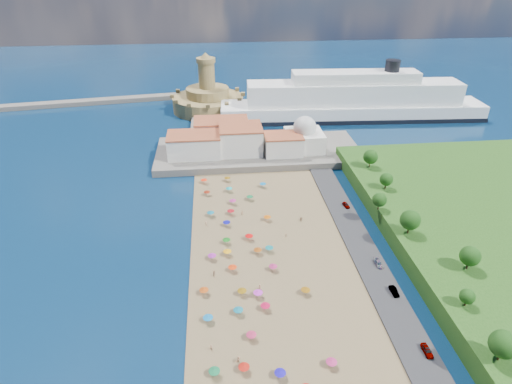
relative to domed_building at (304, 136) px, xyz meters
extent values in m
plane|color=#071938|center=(-30.00, -71.00, -8.97)|extent=(700.00, 700.00, 0.00)
cube|color=#59544C|center=(-20.00, 2.00, -7.47)|extent=(90.00, 36.00, 3.00)
cube|color=#59544C|center=(-42.00, 37.00, -7.77)|extent=(18.00, 70.00, 2.40)
cube|color=#59544C|center=(-140.00, 82.00, -7.67)|extent=(199.03, 34.77, 2.60)
cube|color=silver|center=(-48.00, -2.00, -1.47)|extent=(22.00, 14.00, 9.00)
cube|color=silver|center=(-28.00, 0.00, -0.47)|extent=(18.00, 16.00, 11.00)
cube|color=silver|center=(-10.00, -4.00, -1.97)|extent=(16.00, 12.00, 8.00)
cube|color=silver|center=(-36.00, 12.00, -0.97)|extent=(24.00, 14.00, 10.00)
cube|color=silver|center=(0.00, 0.00, -1.97)|extent=(16.00, 16.00, 8.00)
sphere|color=silver|center=(0.00, 0.00, 4.03)|extent=(10.00, 10.00, 10.00)
cylinder|color=silver|center=(0.00, 0.00, 7.83)|extent=(1.20, 1.20, 1.60)
cylinder|color=#A48C52|center=(-42.00, 67.00, -4.97)|extent=(40.00, 40.00, 8.00)
cylinder|color=#A48C52|center=(-42.00, 67.00, 1.53)|extent=(24.00, 24.00, 5.00)
cylinder|color=#A48C52|center=(-42.00, 67.00, 11.03)|extent=(9.00, 9.00, 14.00)
cylinder|color=#A48C52|center=(-42.00, 67.00, 19.23)|extent=(10.40, 10.40, 2.40)
cone|color=#A48C52|center=(-42.00, 67.00, 21.93)|extent=(6.00, 6.00, 3.00)
cube|color=black|center=(35.54, 45.22, -7.83)|extent=(143.20, 28.34, 2.29)
cube|color=white|center=(35.54, 45.22, -4.74)|extent=(142.19, 27.89, 8.48)
cube|color=white|center=(35.54, 45.22, 5.16)|extent=(113.77, 22.69, 11.31)
cube|color=white|center=(35.54, 45.22, 13.64)|extent=(66.53, 16.53, 5.65)
cylinder|color=black|center=(54.36, 44.26, 19.29)|extent=(7.54, 7.54, 5.65)
cylinder|color=gray|center=(-37.06, -64.17, -7.72)|extent=(0.07, 0.07, 2.00)
cone|color=#136B17|center=(-37.06, -64.17, -6.82)|extent=(2.50, 2.50, 0.60)
cylinder|color=gray|center=(-41.74, -47.78, -7.72)|extent=(0.07, 0.07, 2.00)
cone|color=#0E6A84|center=(-41.74, -47.78, -6.82)|extent=(2.50, 2.50, 0.60)
cylinder|color=gray|center=(-35.33, -94.17, -7.72)|extent=(0.07, 0.07, 2.00)
cone|color=#0E6B82|center=(-35.33, -94.17, -6.82)|extent=(2.50, 2.50, 0.60)
cylinder|color=gray|center=(-27.48, -38.29, -7.72)|extent=(0.07, 0.07, 2.00)
cone|color=#126A36|center=(-27.48, -38.29, -6.82)|extent=(2.50, 2.50, 0.60)
cylinder|color=gray|center=(-17.25, -88.77, -7.72)|extent=(0.07, 0.07, 2.00)
cone|color=#8F5A0D|center=(-17.25, -88.77, -6.82)|extent=(2.50, 2.50, 0.60)
cylinder|color=gray|center=(-28.47, -93.39, -7.72)|extent=(0.07, 0.07, 2.00)
cone|color=#BF0F3C|center=(-28.47, -93.39, -6.82)|extent=(2.50, 2.50, 0.60)
cylinder|color=gray|center=(-41.55, -111.39, -7.72)|extent=(0.07, 0.07, 2.00)
cone|color=#126A3B|center=(-41.55, -111.39, -6.82)|extent=(2.50, 2.50, 0.60)
cylinder|color=gray|center=(-21.62, -28.92, -7.72)|extent=(0.07, 0.07, 2.00)
cone|color=#0D6CAF|center=(-21.62, -28.92, -6.82)|extent=(2.50, 2.50, 0.60)
cylinder|color=gray|center=(-34.99, -22.62, -7.72)|extent=(0.07, 0.07, 2.00)
cone|color=#79520B|center=(-34.99, -22.62, -6.82)|extent=(2.50, 2.50, 0.60)
cylinder|color=gray|center=(-44.15, -23.35, -7.72)|extent=(0.07, 0.07, 2.00)
cone|color=red|center=(-44.15, -23.35, -6.82)|extent=(2.50, 2.50, 0.60)
cylinder|color=gray|center=(-42.83, -95.98, -7.72)|extent=(0.07, 0.07, 2.00)
cone|color=#0E71B7|center=(-42.83, -95.98, -6.82)|extent=(2.50, 2.50, 0.60)
cylinder|color=gray|center=(-37.02, -70.06, -7.72)|extent=(0.07, 0.07, 2.00)
cone|color=#F3A10D|center=(-37.02, -70.06, -6.82)|extent=(2.50, 2.50, 0.60)
cylinder|color=gray|center=(-32.83, -102.34, -7.72)|extent=(0.07, 0.07, 2.00)
cone|color=#B6274F|center=(-32.83, -102.34, -6.82)|extent=(2.50, 2.50, 0.60)
cylinder|color=gray|center=(-34.69, -31.28, -7.72)|extent=(0.07, 0.07, 2.00)
cone|color=#119C9B|center=(-34.69, -31.28, -6.82)|extent=(2.50, 2.50, 0.60)
cylinder|color=gray|center=(-33.91, -87.40, -7.72)|extent=(0.07, 0.07, 2.00)
cone|color=#855D0C|center=(-33.91, -87.40, -6.82)|extent=(2.50, 2.50, 0.60)
cylinder|color=gray|center=(-24.40, -69.53, -7.72)|extent=(0.07, 0.07, 2.00)
cone|color=#0D727B|center=(-24.40, -69.53, -6.82)|extent=(2.50, 2.50, 0.60)
cylinder|color=gray|center=(-33.80, -40.46, -7.72)|extent=(0.07, 0.07, 2.00)
cone|color=#A32271|center=(-33.80, -40.46, -6.82)|extent=(2.50, 2.50, 0.60)
cylinder|color=gray|center=(-43.85, -86.08, -7.72)|extent=(0.07, 0.07, 2.00)
cone|color=#B3440E|center=(-43.85, -86.08, -6.82)|extent=(2.50, 2.50, 0.60)
cylinder|color=gray|center=(-16.23, -111.64, -7.72)|extent=(0.07, 0.07, 2.00)
cone|color=#BA2767|center=(-16.23, -111.64, -6.82)|extent=(2.50, 2.50, 0.60)
cylinder|color=gray|center=(-29.80, -88.53, -7.72)|extent=(0.07, 0.07, 2.00)
cone|color=#CC2BCB|center=(-29.80, -88.53, -6.82)|extent=(2.50, 2.50, 0.60)
cylinder|color=gray|center=(-29.90, -62.85, -7.72)|extent=(0.07, 0.07, 2.00)
cone|color=red|center=(-29.90, -62.85, -6.82)|extent=(2.50, 2.50, 0.60)
cylinder|color=gray|center=(-36.58, -54.34, -7.72)|extent=(0.07, 0.07, 2.00)
cone|color=#0C0B97|center=(-36.58, -54.34, -6.82)|extent=(2.50, 2.50, 0.60)
cylinder|color=gray|center=(-27.72, -113.22, -7.72)|extent=(0.07, 0.07, 2.00)
cone|color=#1A0EB7|center=(-27.72, -113.22, -6.82)|extent=(2.50, 2.50, 0.60)
cylinder|color=gray|center=(-35.89, -77.53, -7.72)|extent=(0.07, 0.07, 2.00)
cone|color=red|center=(-35.89, -77.53, -6.82)|extent=(2.50, 2.50, 0.60)
cylinder|color=gray|center=(-41.58, -71.61, -7.72)|extent=(0.07, 0.07, 2.00)
cone|color=purple|center=(-41.58, -71.61, -6.82)|extent=(2.50, 2.50, 0.60)
cylinder|color=gray|center=(-35.20, -111.01, -7.72)|extent=(0.07, 0.07, 2.00)
cone|color=red|center=(-35.20, -111.01, -6.82)|extent=(2.50, 2.50, 0.60)
cylinder|color=gray|center=(-34.83, -47.39, -7.72)|extent=(0.07, 0.07, 2.00)
cone|color=#A30D16|center=(-34.83, -47.39, -6.82)|extent=(2.50, 2.50, 0.60)
cylinder|color=gray|center=(-27.96, -70.20, -7.72)|extent=(0.07, 0.07, 2.00)
cone|color=#97440D|center=(-27.96, -70.20, -6.82)|extent=(2.50, 2.50, 0.60)
cylinder|color=gray|center=(-42.98, -33.18, -7.72)|extent=(0.07, 0.07, 2.00)
cone|color=maroon|center=(-42.98, -33.18, -6.82)|extent=(2.50, 2.50, 0.60)
cylinder|color=gray|center=(-22.85, -52.47, -7.72)|extent=(0.07, 0.07, 2.00)
cone|color=#C95908|center=(-22.85, -52.47, -6.82)|extent=(2.50, 2.50, 0.60)
cylinder|color=gray|center=(-24.43, -78.30, -7.72)|extent=(0.07, 0.07, 2.00)
cone|color=#A6235C|center=(-24.43, -78.30, -6.82)|extent=(2.50, 2.50, 0.60)
imported|color=tan|center=(-36.25, -108.49, -7.80)|extent=(1.49, 1.67, 1.84)
imported|color=tan|center=(-28.98, -85.64, -7.89)|extent=(0.98, 0.92, 1.68)
imported|color=tan|center=(-30.92, -47.94, -7.89)|extent=(1.02, 1.02, 1.67)
imported|color=tan|center=(-41.08, -78.89, -7.78)|extent=(1.03, 1.13, 1.90)
imported|color=tan|center=(-18.12, -62.53, -7.89)|extent=(0.58, 0.71, 1.67)
imported|color=tan|center=(-11.59, -53.75, -7.90)|extent=(1.59, 0.78, 1.64)
imported|color=tan|center=(-43.31, -53.45, -7.84)|extent=(1.24, 1.29, 1.76)
imported|color=tan|center=(-42.12, -104.58, -7.79)|extent=(0.78, 0.62, 1.88)
imported|color=gray|center=(6.00, -46.79, -7.62)|extent=(2.16, 4.04, 1.31)
imported|color=gray|center=(6.00, -79.42, -7.67)|extent=(1.77, 4.19, 1.21)
imported|color=gray|center=(6.00, -91.08, -7.59)|extent=(1.61, 4.19, 1.36)
imported|color=gray|center=(6.00, -110.47, -7.57)|extent=(1.66, 4.11, 1.40)
cylinder|color=#382314|center=(16.75, -117.82, -1.37)|extent=(0.50, 0.50, 3.21)
sphere|color=#14380F|center=(16.75, -117.82, 1.53)|extent=(5.79, 5.79, 5.79)
cylinder|color=#382314|center=(18.12, -102.37, -1.96)|extent=(0.50, 0.50, 2.03)
sphere|color=#14380F|center=(18.12, -102.37, -0.13)|extent=(3.66, 3.66, 3.66)
cylinder|color=#382314|center=(25.74, -89.50, -1.48)|extent=(0.50, 0.50, 2.99)
sphere|color=#14380F|center=(25.74, -89.50, 1.21)|extent=(5.37, 5.37, 5.37)
cylinder|color=#382314|center=(16.93, -72.09, -1.30)|extent=(0.50, 0.50, 3.35)
sphere|color=#14380F|center=(16.93, -72.09, 1.71)|extent=(6.03, 6.03, 6.03)
cylinder|color=#382314|center=(12.87, -57.99, -1.68)|extent=(0.50, 0.50, 2.59)
sphere|color=#14380F|center=(12.87, -57.99, 0.65)|extent=(4.66, 4.66, 4.66)
cylinder|color=#382314|center=(20.29, -44.47, -1.67)|extent=(0.50, 0.50, 2.60)
sphere|color=#14380F|center=(20.29, -44.47, 0.67)|extent=(4.68, 4.68, 4.68)
cylinder|color=#382314|center=(20.52, -26.95, -1.42)|extent=(0.50, 0.50, 3.11)
sphere|color=#14380F|center=(20.52, -26.95, 1.38)|extent=(5.60, 5.60, 5.60)
camera|label=1|loc=(-38.87, -172.35, 70.19)|focal=30.00mm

